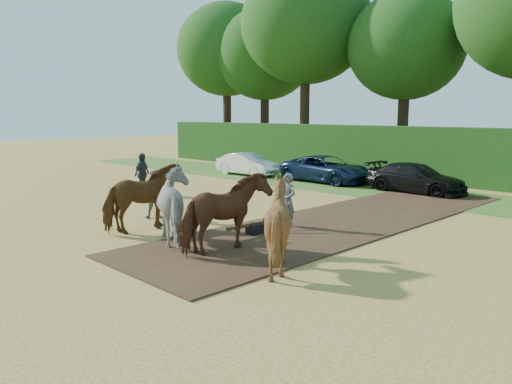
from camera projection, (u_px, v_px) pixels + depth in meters
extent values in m
plane|color=gold|center=(150.00, 251.00, 13.63)|extent=(120.00, 120.00, 0.00)
cube|color=#472D1C|center=(345.00, 220.00, 17.45)|extent=(4.50, 17.00, 0.05)
cube|color=#38601E|center=(406.00, 193.00, 23.38)|extent=(50.00, 5.00, 0.03)
cube|color=#14380F|center=(450.00, 156.00, 26.28)|extent=(46.00, 1.60, 3.00)
imported|color=gray|center=(156.00, 194.00, 17.77)|extent=(1.03, 1.08, 1.76)
imported|color=#262B33|center=(142.00, 174.00, 23.01)|extent=(0.93, 1.22, 1.92)
imported|color=brown|center=(144.00, 198.00, 15.81)|extent=(1.26, 2.60, 2.16)
imported|color=#BCB4A9|center=(181.00, 205.00, 14.57)|extent=(2.21, 1.91, 2.16)
imported|color=brown|center=(225.00, 214.00, 13.33)|extent=(1.26, 2.60, 2.16)
imported|color=brown|center=(278.00, 224.00, 12.09)|extent=(1.82, 2.03, 2.16)
cube|color=black|center=(260.00, 228.00, 15.59)|extent=(0.39, 0.94, 0.36)
cube|color=brown|center=(245.00, 226.00, 15.15)|extent=(0.16, 1.44, 0.10)
cylinder|color=brown|center=(268.00, 213.00, 16.07)|extent=(0.17, 1.05, 0.76)
cylinder|color=brown|center=(278.00, 215.00, 15.74)|extent=(0.24, 1.04, 0.76)
imported|color=gray|center=(288.00, 201.00, 16.30)|extent=(0.67, 0.46, 1.81)
imported|color=white|center=(247.00, 164.00, 30.09)|extent=(4.16, 1.68, 1.35)
imported|color=#152342|center=(326.00, 169.00, 27.11)|extent=(5.23, 2.48, 1.44)
imported|color=black|center=(416.00, 178.00, 23.56)|extent=(4.80, 2.03, 1.38)
cylinder|color=#382616|center=(227.00, 122.00, 42.85)|extent=(0.70, 0.70, 5.85)
ellipsoid|color=#163F11|center=(227.00, 50.00, 41.89)|extent=(8.40, 8.40, 7.73)
cylinder|color=#382616|center=(265.00, 126.00, 40.43)|extent=(0.70, 0.70, 5.40)
ellipsoid|color=#163F11|center=(265.00, 54.00, 39.55)|extent=(7.80, 7.80, 7.18)
cylinder|color=#382616|center=(305.00, 120.00, 36.14)|extent=(0.70, 0.70, 6.53)
ellipsoid|color=#163F11|center=(306.00, 23.00, 35.09)|extent=(9.20, 9.20, 8.46)
cylinder|color=#382616|center=(402.00, 131.00, 32.40)|extent=(0.70, 0.70, 5.17)
ellipsoid|color=#163F11|center=(406.00, 46.00, 31.55)|extent=(7.40, 7.40, 6.81)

